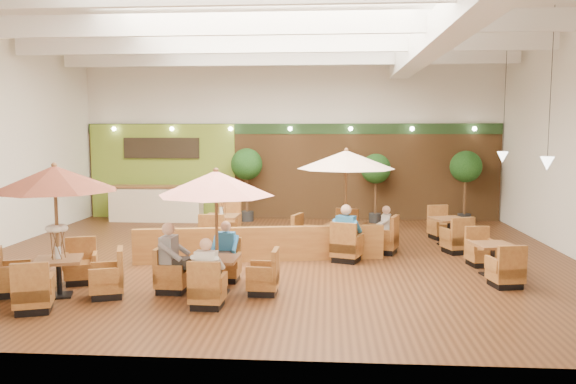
# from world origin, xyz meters

# --- Properties ---
(room) EXTENTS (14.04, 14.00, 5.52)m
(room) POSITION_xyz_m (0.25, 1.22, 3.63)
(room) COLOR #381E0F
(room) RESTS_ON ground
(service_counter) EXTENTS (3.00, 0.75, 1.18)m
(service_counter) POSITION_xyz_m (-4.40, 5.10, 0.58)
(service_counter) COLOR beige
(service_counter) RESTS_ON ground
(booth_divider) EXTENTS (5.66, 1.19, 0.79)m
(booth_divider) POSITION_xyz_m (-0.26, -0.44, 0.40)
(booth_divider) COLOR brown
(booth_divider) RESTS_ON ground
(table_0) EXTENTS (2.50, 2.50, 2.42)m
(table_0) POSITION_xyz_m (-3.55, -3.44, 1.65)
(table_0) COLOR brown
(table_0) RESTS_ON ground
(table_1) EXTENTS (2.25, 2.25, 2.32)m
(table_1) POSITION_xyz_m (-0.75, -3.05, 1.60)
(table_1) COLOR brown
(table_1) RESTS_ON ground
(table_2) EXTENTS (2.65, 2.65, 2.57)m
(table_2) POSITION_xyz_m (1.70, 0.60, 1.75)
(table_2) COLOR brown
(table_2) RESTS_ON ground
(table_3) EXTENTS (0.91, 2.60, 1.55)m
(table_3) POSITION_xyz_m (-1.53, 1.47, 0.50)
(table_3) COLOR brown
(table_3) RESTS_ON ground
(table_4) EXTENTS (0.89, 2.35, 0.85)m
(table_4) POSITION_xyz_m (4.66, -1.39, 0.32)
(table_4) COLOR brown
(table_4) RESTS_ON ground
(table_5) EXTENTS (1.03, 2.59, 0.92)m
(table_5) POSITION_xyz_m (4.41, 1.67, 0.35)
(table_5) COLOR brown
(table_5) RESTS_ON ground
(topiary_0) EXTENTS (1.04, 1.04, 2.41)m
(topiary_0) POSITION_xyz_m (-1.41, 5.30, 1.80)
(topiary_0) COLOR black
(topiary_0) RESTS_ON ground
(topiary_1) EXTENTS (0.97, 0.97, 2.25)m
(topiary_1) POSITION_xyz_m (2.81, 5.30, 1.67)
(topiary_1) COLOR black
(topiary_1) RESTS_ON ground
(topiary_2) EXTENTS (1.01, 1.01, 2.35)m
(topiary_2) POSITION_xyz_m (5.67, 5.30, 1.75)
(topiary_2) COLOR black
(topiary_2) RESTS_ON ground
(diner_0) EXTENTS (0.38, 0.32, 0.74)m
(diner_0) POSITION_xyz_m (-0.75, -3.89, 0.74)
(diner_0) COLOR silver
(diner_0) RESTS_ON ground
(diner_1) EXTENTS (0.37, 0.30, 0.74)m
(diner_1) POSITION_xyz_m (-0.75, -2.20, 0.74)
(diner_1) COLOR #276DAC
(diner_1) RESTS_ON ground
(diner_2) EXTENTS (0.35, 0.43, 0.85)m
(diner_2) POSITION_xyz_m (-1.59, -3.05, 0.78)
(diner_2) COLOR slate
(diner_2) RESTS_ON ground
(diner_3) EXTENTS (0.48, 0.44, 0.86)m
(diner_3) POSITION_xyz_m (1.70, -0.34, 0.78)
(diner_3) COLOR #276DAC
(diner_3) RESTS_ON ground
(diner_4) EXTENTS (0.33, 0.38, 0.71)m
(diner_4) POSITION_xyz_m (2.63, 0.60, 0.73)
(diner_4) COLOR silver
(diner_4) RESTS_ON ground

